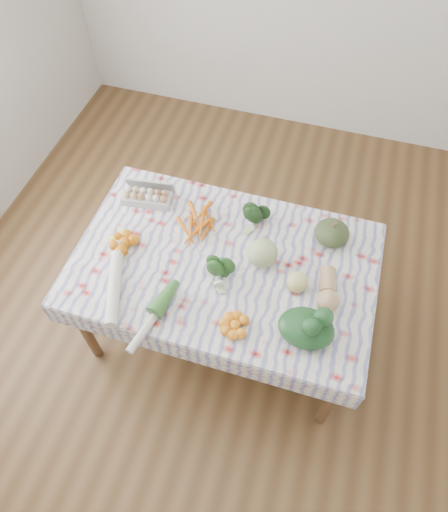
{
  "coord_description": "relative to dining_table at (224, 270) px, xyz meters",
  "views": [
    {
      "loc": [
        0.41,
        -1.35,
        2.84
      ],
      "look_at": [
        0.0,
        0.0,
        0.82
      ],
      "focal_mm": 32.0,
      "sensor_mm": 36.0,
      "label": 1
    }
  ],
  "objects": [
    {
      "name": "tablecloth",
      "position": [
        0.0,
        0.0,
        0.08
      ],
      "size": [
        1.66,
        1.06,
        0.01
      ],
      "primitive_type": "cube",
      "color": "white",
      "rests_on": "dining_table"
    },
    {
      "name": "leek",
      "position": [
        -0.24,
        -0.44,
        0.11
      ],
      "size": [
        0.13,
        0.42,
        0.05
      ],
      "primitive_type": "cylinder",
      "rotation": [
        1.57,
        0.0,
        -0.2
      ],
      "color": "beige",
      "rests_on": "tablecloth"
    },
    {
      "name": "mandarin_cluster",
      "position": [
        0.17,
        -0.36,
        0.11
      ],
      "size": [
        0.2,
        0.2,
        0.06
      ],
      "primitive_type": "cube",
      "rotation": [
        0.0,
        0.0,
        0.08
      ],
      "color": "orange",
      "rests_on": "tablecloth"
    },
    {
      "name": "kabocha_squash",
      "position": [
        0.53,
        0.32,
        0.15
      ],
      "size": [
        0.26,
        0.26,
        0.13
      ],
      "primitive_type": "ellipsoid",
      "rotation": [
        0.0,
        0.0,
        0.43
      ],
      "color": "#394926",
      "rests_on": "tablecloth"
    },
    {
      "name": "cabbage",
      "position": [
        0.2,
        0.06,
        0.16
      ],
      "size": [
        0.17,
        0.17,
        0.16
      ],
      "primitive_type": "sphere",
      "rotation": [
        0.0,
        0.0,
        0.05
      ],
      "color": "#A4B477",
      "rests_on": "tablecloth"
    },
    {
      "name": "daikon",
      "position": [
        -0.5,
        -0.34,
        0.12
      ],
      "size": [
        0.22,
        0.45,
        0.07
      ],
      "primitive_type": "cylinder",
      "rotation": [
        1.57,
        0.0,
        0.35
      ],
      "color": "white",
      "rests_on": "tablecloth"
    },
    {
      "name": "broccoli",
      "position": [
        -0.0,
        -0.13,
        0.13
      ],
      "size": [
        0.18,
        0.18,
        0.09
      ],
      "primitive_type": "ellipsoid",
      "rotation": [
        0.0,
        0.0,
        0.58
      ],
      "color": "#22501C",
      "rests_on": "tablecloth"
    },
    {
      "name": "butternut_squash",
      "position": [
        0.57,
        -0.04,
        0.14
      ],
      "size": [
        0.15,
        0.26,
        0.11
      ],
      "primitive_type": "ellipsoid",
      "rotation": [
        0.0,
        0.0,
        0.16
      ],
      "color": "tan",
      "rests_on": "tablecloth"
    },
    {
      "name": "carrot_bunch",
      "position": [
        -0.2,
        0.18,
        0.11
      ],
      "size": [
        0.27,
        0.25,
        0.05
      ],
      "primitive_type": "cube",
      "rotation": [
        0.0,
        0.0,
        0.13
      ],
      "color": "orange",
      "rests_on": "tablecloth"
    },
    {
      "name": "orange_cluster",
      "position": [
        -0.56,
        -0.06,
        0.12
      ],
      "size": [
        0.27,
        0.27,
        0.07
      ],
      "primitive_type": "cube",
      "rotation": [
        0.0,
        0.0,
        -0.35
      ],
      "color": "orange",
      "rests_on": "tablecloth"
    },
    {
      "name": "grapefruit",
      "position": [
        0.41,
        -0.05,
        0.14
      ],
      "size": [
        0.14,
        0.14,
        0.11
      ],
      "primitive_type": "sphere",
      "rotation": [
        0.0,
        0.0,
        0.31
      ],
      "color": "#D8CE77",
      "rests_on": "tablecloth"
    },
    {
      "name": "ground",
      "position": [
        0.0,
        0.0,
        -0.68
      ],
      "size": [
        4.5,
        4.5,
        0.0
      ],
      "primitive_type": "plane",
      "color": "#52361C",
      "rests_on": "ground"
    },
    {
      "name": "kale_bunch",
      "position": [
        0.09,
        0.3,
        0.15
      ],
      "size": [
        0.17,
        0.16,
        0.13
      ],
      "primitive_type": "ellipsoid",
      "rotation": [
        0.0,
        0.0,
        -0.25
      ],
      "color": "#183314",
      "rests_on": "tablecloth"
    },
    {
      "name": "egg_carton",
      "position": [
        -0.57,
        0.29,
        0.12
      ],
      "size": [
        0.31,
        0.16,
        0.08
      ],
      "primitive_type": "cube",
      "rotation": [
        0.0,
        0.0,
        0.14
      ],
      "color": "#BCBCB6",
      "rests_on": "tablecloth"
    },
    {
      "name": "spinach_bag",
      "position": [
        0.51,
        -0.3,
        0.14
      ],
      "size": [
        0.34,
        0.31,
        0.12
      ],
      "primitive_type": "ellipsoid",
      "rotation": [
        0.0,
        0.0,
        -0.37
      ],
      "color": "#143718",
      "rests_on": "tablecloth"
    },
    {
      "name": "dining_table",
      "position": [
        0.0,
        0.0,
        0.0
      ],
      "size": [
        1.6,
        1.0,
        0.75
      ],
      "color": "brown",
      "rests_on": "ground"
    }
  ]
}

